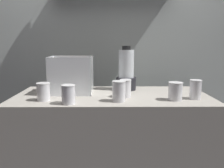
# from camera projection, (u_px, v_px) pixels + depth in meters

# --- Properties ---
(counter) EXTENTS (1.40, 0.64, 0.90)m
(counter) POSITION_uv_depth(u_px,v_px,m) (112.00, 152.00, 1.77)
(counter) COLOR #9E998E
(counter) RESTS_ON ground_plane
(back_wall_unit) EXTENTS (2.60, 0.24, 2.50)m
(back_wall_unit) POSITION_uv_depth(u_px,v_px,m) (111.00, 43.00, 2.38)
(back_wall_unit) COLOR silver
(back_wall_unit) RESTS_ON ground_plane
(carrot_display_bin) EXTENTS (0.31, 0.22, 0.27)m
(carrot_display_bin) POSITION_uv_depth(u_px,v_px,m) (72.00, 82.00, 1.74)
(carrot_display_bin) COLOR white
(carrot_display_bin) RESTS_ON counter
(blender_pitcher) EXTENTS (0.16, 0.16, 0.35)m
(blender_pitcher) POSITION_uv_depth(u_px,v_px,m) (126.00, 72.00, 1.85)
(blender_pitcher) COLOR black
(blender_pitcher) RESTS_ON counter
(juice_cup_mango_far_left) EXTENTS (0.09, 0.09, 0.12)m
(juice_cup_mango_far_left) POSITION_uv_depth(u_px,v_px,m) (43.00, 93.00, 1.52)
(juice_cup_mango_far_left) COLOR white
(juice_cup_mango_far_left) RESTS_ON counter
(juice_cup_carrot_left) EXTENTS (0.09, 0.09, 0.12)m
(juice_cup_carrot_left) POSITION_uv_depth(u_px,v_px,m) (68.00, 95.00, 1.44)
(juice_cup_carrot_left) COLOR white
(juice_cup_carrot_left) RESTS_ON counter
(juice_cup_beet_middle) EXTENTS (0.09, 0.09, 0.13)m
(juice_cup_beet_middle) POSITION_uv_depth(u_px,v_px,m) (119.00, 93.00, 1.50)
(juice_cup_beet_middle) COLOR white
(juice_cup_beet_middle) RESTS_ON counter
(juice_cup_carrot_right) EXTENTS (0.08, 0.08, 0.12)m
(juice_cup_carrot_right) POSITION_uv_depth(u_px,v_px,m) (125.00, 89.00, 1.61)
(juice_cup_carrot_right) COLOR white
(juice_cup_carrot_right) RESTS_ON counter
(juice_cup_pomegranate_far_right) EXTENTS (0.09, 0.09, 0.12)m
(juice_cup_pomegranate_far_right) POSITION_uv_depth(u_px,v_px,m) (175.00, 92.00, 1.53)
(juice_cup_pomegranate_far_right) COLOR white
(juice_cup_pomegranate_far_right) RESTS_ON counter
(juice_cup_pomegranate_rightmost) EXTENTS (0.08, 0.08, 0.13)m
(juice_cup_pomegranate_rightmost) POSITION_uv_depth(u_px,v_px,m) (195.00, 90.00, 1.56)
(juice_cup_pomegranate_rightmost) COLOR white
(juice_cup_pomegranate_rightmost) RESTS_ON counter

